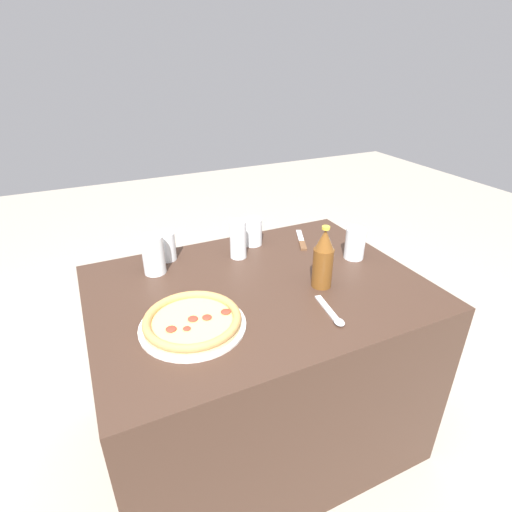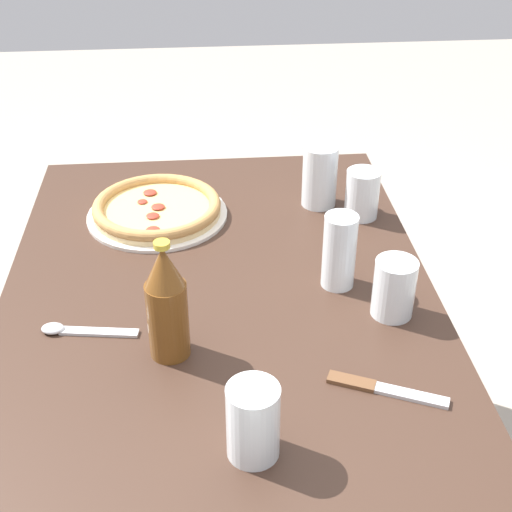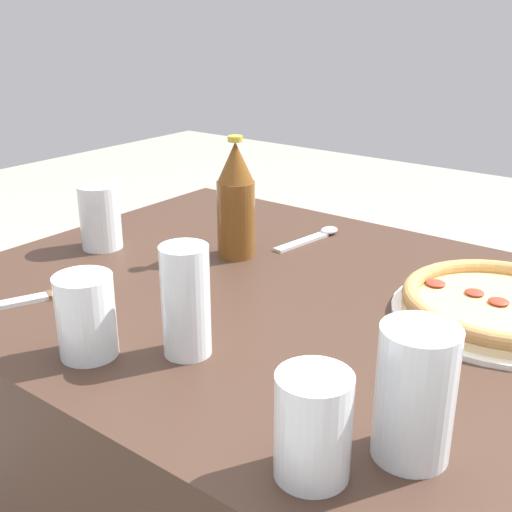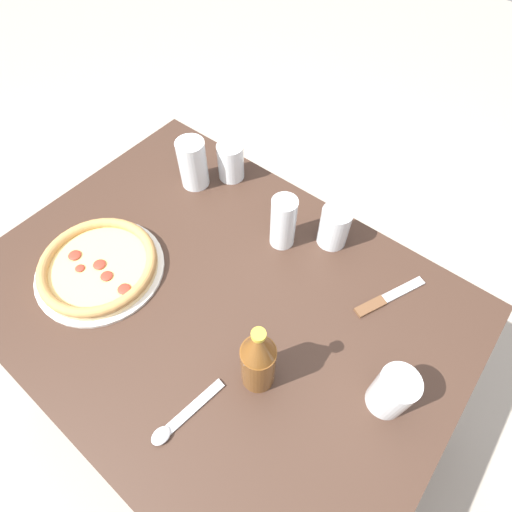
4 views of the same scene
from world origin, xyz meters
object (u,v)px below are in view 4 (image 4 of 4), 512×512
object	(u,v)px
beer_bottle	(258,359)
glass_orange_juice	(334,227)
glass_mango_juice	(193,165)
knife	(387,298)
pizza_margherita	(99,266)
glass_red_wine	(283,223)
glass_cola	(391,393)
spoon	(178,421)
glass_iced_tea	(231,162)

from	to	relation	value
beer_bottle	glass_orange_juice	bearing A→B (deg)	-79.35
glass_orange_juice	glass_mango_juice	bearing A→B (deg)	9.03
beer_bottle	knife	world-z (taller)	beer_bottle
pizza_margherita	glass_red_wine	xyz separation A→B (m)	(-0.30, -0.36, 0.05)
glass_cola	glass_mango_juice	bearing A→B (deg)	-16.21
pizza_margherita	beer_bottle	bearing A→B (deg)	-175.56
glass_red_wine	glass_mango_juice	bearing A→B (deg)	-2.64
pizza_margherita	glass_orange_juice	distance (m)	0.60
glass_red_wine	spoon	distance (m)	0.51
knife	glass_orange_juice	bearing A→B (deg)	-18.17
glass_mango_juice	spoon	world-z (taller)	glass_mango_juice
glass_red_wine	glass_cola	distance (m)	0.46
glass_orange_juice	glass_mango_juice	size ratio (longest dim) A/B	0.78
pizza_margherita	glass_orange_juice	size ratio (longest dim) A/B	2.81
glass_cola	spoon	size ratio (longest dim) A/B	0.70
glass_mango_juice	glass_cola	bearing A→B (deg)	163.79
glass_orange_juice	glass_mango_juice	xyz separation A→B (m)	(0.43, 0.07, 0.01)
glass_mango_juice	beer_bottle	bearing A→B (deg)	146.16
beer_bottle	spoon	bearing A→B (deg)	68.30
beer_bottle	knife	size ratio (longest dim) A/B	1.19
glass_orange_juice	glass_mango_juice	distance (m)	0.43
beer_bottle	spoon	size ratio (longest dim) A/B	1.27
beer_bottle	glass_red_wine	bearing A→B (deg)	-61.21
glass_iced_tea	knife	bearing A→B (deg)	171.47
glass_mango_juice	knife	distance (m)	0.63
spoon	beer_bottle	bearing A→B (deg)	-111.70
glass_iced_tea	knife	distance (m)	0.57
glass_red_wine	glass_iced_tea	world-z (taller)	glass_red_wine
glass_red_wine	spoon	size ratio (longest dim) A/B	0.86
glass_iced_tea	glass_red_wine	bearing A→B (deg)	158.76
glass_orange_juice	spoon	distance (m)	0.58
glass_mango_juice	glass_iced_tea	bearing A→B (deg)	-126.61
pizza_margherita	knife	size ratio (longest dim) A/B	1.68
glass_iced_tea	spoon	bearing A→B (deg)	121.95
glass_orange_juice	spoon	xyz separation A→B (m)	(-0.01, 0.57, -0.05)
beer_bottle	spoon	xyz separation A→B (m)	(0.07, 0.17, -0.10)
pizza_margherita	spoon	size ratio (longest dim) A/B	1.80
knife	spoon	size ratio (longest dim) A/B	1.07
glass_orange_juice	knife	size ratio (longest dim) A/B	0.60
glass_iced_tea	beer_bottle	world-z (taller)	beer_bottle
glass_orange_juice	glass_iced_tea	bearing A→B (deg)	-2.97
glass_red_wine	knife	size ratio (longest dim) A/B	0.81
beer_bottle	spoon	distance (m)	0.21
glass_orange_juice	glass_iced_tea	world-z (taller)	glass_orange_juice
pizza_margherita	glass_cola	xyz separation A→B (m)	(-0.71, -0.16, 0.04)
pizza_margherita	knife	world-z (taller)	pizza_margherita
glass_red_wine	beer_bottle	distance (m)	0.37
spoon	glass_mango_juice	bearing A→B (deg)	-49.41
pizza_margherita	glass_red_wine	world-z (taller)	glass_red_wine
glass_cola	knife	world-z (taller)	glass_cola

